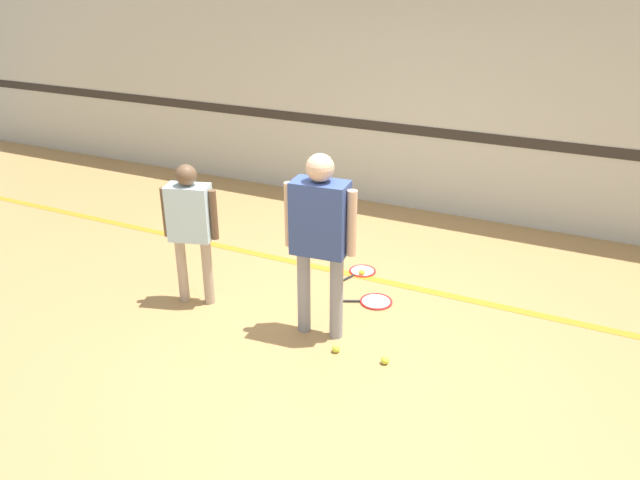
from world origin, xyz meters
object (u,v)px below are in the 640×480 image
object	(u,v)px
person_instructor	(320,228)
tennis_ball_by_spare_racket	(362,272)
racket_second_spare	(374,301)
person_student_left	(190,220)
racket_spare_on_floor	(361,271)
tennis_ball_near_instructor	(336,349)
tennis_ball_stray_left	(385,360)

from	to	relation	value
person_instructor	tennis_ball_by_spare_racket	world-z (taller)	person_instructor
person_instructor	racket_second_spare	bearing A→B (deg)	65.88
person_student_left	racket_second_spare	xyz separation A→B (m)	(1.51, 0.70, -0.82)
tennis_ball_by_spare_racket	racket_spare_on_floor	bearing A→B (deg)	115.85
tennis_ball_near_instructor	racket_second_spare	bearing A→B (deg)	90.55
racket_spare_on_floor	person_student_left	bearing A→B (deg)	-24.07
racket_spare_on_floor	tennis_ball_near_instructor	world-z (taller)	tennis_ball_near_instructor
person_student_left	tennis_ball_by_spare_racket	world-z (taller)	person_student_left
person_instructor	tennis_ball_stray_left	distance (m)	1.18
person_student_left	tennis_ball_by_spare_racket	bearing A→B (deg)	27.38
person_student_left	tennis_ball_near_instructor	size ratio (longest dim) A/B	20.39
racket_spare_on_floor	tennis_ball_near_instructor	distance (m)	1.46
person_instructor	tennis_ball_by_spare_racket	xyz separation A→B (m)	(-0.08, 1.15, -0.96)
tennis_ball_by_spare_racket	person_student_left	bearing A→B (deg)	-135.97
tennis_ball_near_instructor	tennis_ball_stray_left	bearing A→B (deg)	3.18
racket_second_spare	tennis_ball_stray_left	size ratio (longest dim) A/B	8.34
person_instructor	tennis_ball_by_spare_racket	bearing A→B (deg)	88.48
person_instructor	person_student_left	xyz separation A→B (m)	(-1.28, -0.01, -0.16)
racket_second_spare	tennis_ball_stray_left	distance (m)	0.97
person_student_left	racket_spare_on_floor	xyz separation A→B (m)	(1.17, 1.22, -0.82)
tennis_ball_by_spare_racket	tennis_ball_stray_left	world-z (taller)	same
tennis_ball_by_spare_racket	tennis_ball_stray_left	size ratio (longest dim) A/B	1.00
tennis_ball_near_instructor	tennis_ball_stray_left	world-z (taller)	same
person_instructor	person_student_left	size ratio (longest dim) A/B	1.19
person_instructor	person_student_left	bearing A→B (deg)	175.28
tennis_ball_near_instructor	tennis_ball_stray_left	xyz separation A→B (m)	(0.42, 0.02, 0.00)
racket_second_spare	person_instructor	bearing A→B (deg)	46.42
tennis_ball_near_instructor	tennis_ball_by_spare_racket	distance (m)	1.39
tennis_ball_by_spare_racket	tennis_ball_stray_left	xyz separation A→B (m)	(0.74, -1.33, 0.00)
person_student_left	racket_spare_on_floor	world-z (taller)	person_student_left
racket_spare_on_floor	tennis_ball_stray_left	size ratio (longest dim) A/B	7.34
person_student_left	tennis_ball_stray_left	size ratio (longest dim) A/B	20.39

